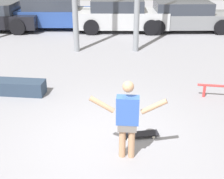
# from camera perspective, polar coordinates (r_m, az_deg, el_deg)

# --- Properties ---
(ground_plane) EXTENTS (36.00, 36.00, 0.00)m
(ground_plane) POSITION_cam_1_polar(r_m,az_deg,el_deg) (6.29, -1.52, -9.55)
(ground_plane) COLOR gray
(skateboarder) EXTENTS (1.35, 0.23, 1.51)m
(skateboarder) POSITION_cam_1_polar(r_m,az_deg,el_deg) (5.46, 2.85, -5.07)
(skateboarder) COLOR tan
(skateboarder) RESTS_ON ground_plane
(skateboard) EXTENTS (0.79, 0.33, 0.08)m
(skateboard) POSITION_cam_1_polar(r_m,az_deg,el_deg) (6.43, 5.12, -8.13)
(skateboard) COLOR black
(skateboard) RESTS_ON ground_plane
(grind_box) EXTENTS (2.11, 0.70, 0.37)m
(grind_box) POSITION_cam_1_polar(r_m,az_deg,el_deg) (8.67, -18.81, 0.51)
(grind_box) COLOR #28384C
(grind_box) RESTS_ON ground_plane
(parked_car_blue) EXTENTS (4.52, 1.90, 1.42)m
(parked_car_blue) POSITION_cam_1_polar(r_m,az_deg,el_deg) (15.29, -10.34, 13.53)
(parked_car_blue) COLOR #284793
(parked_car_blue) RESTS_ON ground_plane
(parked_car_silver) EXTENTS (4.25, 1.95, 1.42)m
(parked_car_silver) POSITION_cam_1_polar(r_m,az_deg,el_deg) (14.60, 1.50, 13.40)
(parked_car_silver) COLOR #B7BABF
(parked_car_silver) RESTS_ON ground_plane
(parked_car_grey) EXTENTS (4.55, 1.87, 1.31)m
(parked_car_grey) POSITION_cam_1_polar(r_m,az_deg,el_deg) (14.99, 13.17, 12.88)
(parked_car_grey) COLOR slate
(parked_car_grey) RESTS_ON ground_plane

